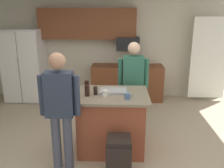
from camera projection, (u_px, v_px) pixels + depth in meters
floor at (95, 149)px, 4.16m from camera, size 7.04×7.04×0.00m
back_wall at (104, 48)px, 6.46m from camera, size 6.40×0.10×2.60m
french_door_window_panel at (209, 59)px, 6.05m from camera, size 0.90×0.06×2.00m
cabinet_run_upper at (88, 24)px, 6.10m from camera, size 2.40×0.38×0.75m
cabinet_run_lower at (127, 82)px, 6.38m from camera, size 1.80×0.63×0.90m
refrigerator at (25, 65)px, 6.23m from camera, size 0.94×0.76×1.81m
microwave_over_range at (128, 44)px, 6.11m from camera, size 0.56×0.40×0.32m
kitchen_island at (111, 122)px, 4.05m from camera, size 1.18×0.92×0.98m
person_guest_left at (60, 105)px, 3.40m from camera, size 0.57×0.23×1.73m
person_guest_by_door at (133, 81)px, 4.60m from camera, size 0.57×0.22×1.70m
mug_ceramic_white at (105, 93)px, 3.78m from camera, size 0.12×0.08×0.10m
glass_short_whisky at (95, 91)px, 3.86m from camera, size 0.06×0.06×0.13m
glass_dark_ale at (87, 91)px, 3.79m from camera, size 0.08×0.08×0.17m
mug_blue_stoneware at (127, 96)px, 3.67m from camera, size 0.13×0.08×0.09m
glass_stout_tall at (87, 85)px, 4.17m from camera, size 0.08×0.08×0.13m
serving_tray at (113, 91)px, 3.98m from camera, size 0.44×0.30×0.04m
trash_bin at (119, 158)px, 3.39m from camera, size 0.34×0.34×0.61m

